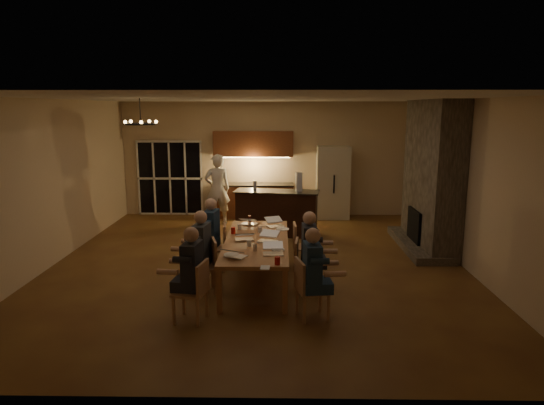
{
  "coord_description": "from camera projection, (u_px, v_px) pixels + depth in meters",
  "views": [
    {
      "loc": [
        0.45,
        -9.15,
        3.04
      ],
      "look_at": [
        0.28,
        0.3,
        1.18
      ],
      "focal_mm": 32.0,
      "sensor_mm": 36.0,
      "label": 1
    }
  ],
  "objects": [
    {
      "name": "plate_near",
      "position": [
        278.0,
        250.0,
        7.9
      ],
      "size": [
        0.22,
        0.22,
        0.02
      ],
      "primitive_type": "cylinder",
      "color": "silver",
      "rests_on": "dining_table"
    },
    {
      "name": "chair_right_near",
      "position": [
        313.0,
        289.0,
        7.04
      ],
      "size": [
        0.54,
        0.54,
        0.89
      ],
      "primitive_type": null,
      "rotation": [
        0.0,
        0.0,
        1.83
      ],
      "color": "#A57652",
      "rests_on": "ground"
    },
    {
      "name": "bar_bottle",
      "position": [
        255.0,
        186.0,
        11.56
      ],
      "size": [
        0.08,
        0.08,
        0.24
      ],
      "primitive_type": "cylinder",
      "color": "#99999E",
      "rests_on": "bar_island"
    },
    {
      "name": "redcup_near",
      "position": [
        277.0,
        261.0,
        7.16
      ],
      "size": [
        0.08,
        0.08,
        0.12
      ],
      "primitive_type": "cylinder",
      "color": "red",
      "rests_on": "dining_table"
    },
    {
      "name": "ceiling",
      "position": [
        256.0,
        97.0,
        8.95
      ],
      "size": [
        8.0,
        9.0,
        0.04
      ],
      "primitive_type": "cube",
      "color": "white",
      "rests_on": "back_wall"
    },
    {
      "name": "chandelier",
      "position": [
        141.0,
        124.0,
        8.57
      ],
      "size": [
        0.58,
        0.58,
        0.03
      ],
      "primitive_type": "torus",
      "color": "black",
      "rests_on": "ceiling"
    },
    {
      "name": "floor",
      "position": [
        257.0,
        264.0,
        9.57
      ],
      "size": [
        9.0,
        9.0,
        0.0
      ],
      "primitive_type": "plane",
      "color": "brown",
      "rests_on": "ground"
    },
    {
      "name": "chair_left_far",
      "position": [
        214.0,
        247.0,
        9.12
      ],
      "size": [
        0.47,
        0.47,
        0.89
      ],
      "primitive_type": null,
      "rotation": [
        0.0,
        0.0,
        -1.5
      ],
      "color": "#A57652",
      "rests_on": "ground"
    },
    {
      "name": "mug_front",
      "position": [
        249.0,
        243.0,
        8.12
      ],
      "size": [
        0.08,
        0.08,
        0.1
      ],
      "primitive_type": "cylinder",
      "color": "silver",
      "rests_on": "dining_table"
    },
    {
      "name": "mug_mid",
      "position": [
        260.0,
        230.0,
        9.01
      ],
      "size": [
        0.08,
        0.08,
        0.1
      ],
      "primitive_type": "cylinder",
      "color": "silver",
      "rests_on": "dining_table"
    },
    {
      "name": "person_left_near",
      "position": [
        192.0,
        274.0,
        6.97
      ],
      "size": [
        0.68,
        0.68,
        1.38
      ],
      "primitive_type": null,
      "rotation": [
        0.0,
        0.0,
        -1.71
      ],
      "color": "#23252D",
      "rests_on": "ground"
    },
    {
      "name": "standing_person",
      "position": [
        217.0,
        189.0,
        12.73
      ],
      "size": [
        0.78,
        0.63,
        1.85
      ],
      "primitive_type": "imported",
      "rotation": [
        0.0,
        0.0,
        3.46
      ],
      "color": "white",
      "rests_on": "ground"
    },
    {
      "name": "redcup_mid",
      "position": [
        233.0,
        230.0,
        8.93
      ],
      "size": [
        0.08,
        0.08,
        0.12
      ],
      "primitive_type": "cylinder",
      "color": "red",
      "rests_on": "dining_table"
    },
    {
      "name": "laptop_a",
      "position": [
        236.0,
        250.0,
        7.53
      ],
      "size": [
        0.41,
        0.39,
        0.23
      ],
      "primitive_type": null,
      "rotation": [
        0.0,
        0.0,
        2.69
      ],
      "color": "silver",
      "rests_on": "dining_table"
    },
    {
      "name": "chair_right_mid",
      "position": [
        308.0,
        266.0,
        8.05
      ],
      "size": [
        0.48,
        0.48,
        0.89
      ],
      "primitive_type": null,
      "rotation": [
        0.0,
        0.0,
        1.48
      ],
      "color": "#A57652",
      "rests_on": "ground"
    },
    {
      "name": "person_right_mid",
      "position": [
        309.0,
        252.0,
        7.99
      ],
      "size": [
        0.62,
        0.62,
        1.38
      ],
      "primitive_type": null,
      "rotation": [
        0.0,
        0.0,
        1.61
      ],
      "color": "#23252D",
      "rests_on": "ground"
    },
    {
      "name": "plate_left",
      "position": [
        231.0,
        255.0,
        7.62
      ],
      "size": [
        0.25,
        0.25,
        0.02
      ],
      "primitive_type": "cylinder",
      "color": "silver",
      "rests_on": "dining_table"
    },
    {
      "name": "refrigerator",
      "position": [
        333.0,
        182.0,
        13.42
      ],
      "size": [
        0.9,
        0.68,
        2.0
      ],
      "primitive_type": "cube",
      "color": "beige",
      "rests_on": "ground"
    },
    {
      "name": "left_wall",
      "position": [
        49.0,
        183.0,
        9.33
      ],
      "size": [
        0.04,
        9.0,
        3.2
      ],
      "primitive_type": "cube",
      "color": "beige",
      "rests_on": "ground"
    },
    {
      "name": "can_cola",
      "position": [
        250.0,
        219.0,
        9.88
      ],
      "size": [
        0.06,
        0.06,
        0.12
      ],
      "primitive_type": "cylinder",
      "color": "#3F0F0C",
      "rests_on": "dining_table"
    },
    {
      "name": "person_left_mid",
      "position": [
        202.0,
        251.0,
        8.05
      ],
      "size": [
        0.69,
        0.69,
        1.38
      ],
      "primitive_type": null,
      "rotation": [
        0.0,
        0.0,
        -1.73
      ],
      "color": "#373C41",
      "rests_on": "ground"
    },
    {
      "name": "mug_back",
      "position": [
        240.0,
        227.0,
        9.23
      ],
      "size": [
        0.08,
        0.08,
        0.1
      ],
      "primitive_type": "cylinder",
      "color": "silver",
      "rests_on": "dining_table"
    },
    {
      "name": "chair_left_near",
      "position": [
        190.0,
        291.0,
        6.95
      ],
      "size": [
        0.52,
        0.52,
        0.89
      ],
      "primitive_type": null,
      "rotation": [
        0.0,
        0.0,
        -1.77
      ],
      "color": "#A57652",
      "rests_on": "ground"
    },
    {
      "name": "french_doors",
      "position": [
        170.0,
        178.0,
        13.8
      ],
      "size": [
        1.86,
        0.08,
        2.1
      ],
      "primitive_type": "cube",
      "color": "black",
      "rests_on": "ground"
    },
    {
      "name": "right_wall",
      "position": [
        468.0,
        184.0,
        9.19
      ],
      "size": [
        0.04,
        9.0,
        3.2
      ],
      "primitive_type": "cube",
      "color": "beige",
      "rests_on": "ground"
    },
    {
      "name": "person_left_far",
      "position": [
        212.0,
        234.0,
        9.12
      ],
      "size": [
        0.68,
        0.68,
        1.38
      ],
      "primitive_type": null,
      "rotation": [
        0.0,
        0.0,
        -1.71
      ],
      "color": "#1E324B",
      "rests_on": "ground"
    },
    {
      "name": "chair_right_far",
      "position": [
        305.0,
        247.0,
        9.18
      ],
      "size": [
        0.46,
        0.46,
        0.89
      ],
      "primitive_type": null,
      "rotation": [
        0.0,
        0.0,
        1.61
      ],
      "color": "#A57652",
      "rests_on": "ground"
    },
    {
      "name": "notepad",
      "position": [
        265.0,
        268.0,
        7.02
      ],
      "size": [
        0.14,
        0.19,
        0.01
      ],
      "primitive_type": "cube",
      "rotation": [
        0.0,
        0.0,
        -0.03
      ],
      "color": "white",
      "rests_on": "dining_table"
    },
    {
      "name": "back_wall",
      "position": [
        265.0,
        159.0,
        13.7
      ],
      "size": [
        8.0,
        0.04,
        3.2
      ],
      "primitive_type": "cube",
      "color": "beige",
      "rests_on": "ground"
    },
    {
      "name": "chair_left_mid",
      "position": [
        203.0,
        266.0,
        8.03
      ],
      "size": [
        0.54,
        0.54,
        0.89
      ],
      "primitive_type": null,
      "rotation": [
        0.0,
        0.0,
        -1.32
      ],
      "color": "#A57652",
      "rests_on": "ground"
    },
    {
      "name": "can_silver",
      "position": [
        255.0,
        247.0,
        7.84
      ],
      "size": [
        0.07,
        0.07,
        0.12
      ],
      "primitive_type": "cylinder",
      "color": "#B2B2B7",
      "rests_on": "dining_table"
    },
    {
      "name": "laptop_e",
      "position": [
        249.0,
        219.0,
        9.62
      ],
      "size": [
        0.37,
        0.34,
        0.23
      ],
      "primitive_type": null,
      "rotation": [
        0.0,
        0.0,
        2.95
      ],
      "color": "silver",
      "rests_on": "dining_table"
    },
    {
      "name": "fireplace",
      "position": [
        432.0,
        176.0,
        10.38
      ],
      "size": [
        0.58,
        2.5,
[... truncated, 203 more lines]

